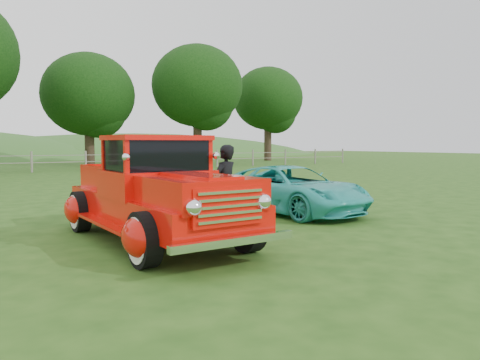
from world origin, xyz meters
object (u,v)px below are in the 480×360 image
red_pickup (156,194)px  teal_sedan (291,189)px  man (225,187)px  tree_near_east (88,95)px  tree_far_east (268,99)px  tree_mid_east (197,86)px

red_pickup → teal_sedan: red_pickup is taller
red_pickup → man: 1.63m
red_pickup → teal_sedan: 4.16m
tree_near_east → man: 28.58m
tree_far_east → teal_sedan: size_ratio=2.20×
tree_far_east → red_pickup: 37.59m
tree_near_east → tree_far_east: 17.04m
tree_mid_east → man: 29.21m
tree_near_east → red_pickup: bearing=-102.0°
teal_sedan → tree_far_east: bearing=49.3°
tree_far_east → teal_sedan: (-19.09, -27.95, -5.30)m
tree_near_east → red_pickup: tree_near_east is taller
red_pickup → man: size_ratio=3.10×
red_pickup → man: (1.58, 0.41, 0.02)m
tree_far_east → red_pickup: (-23.02, -29.29, -5.06)m
teal_sedan → man: bearing=-164.7°
teal_sedan → tree_near_east: bearing=79.2°
tree_far_east → man: tree_far_east is taller
tree_far_east → teal_sedan: bearing=-124.3°
red_pickup → man: red_pickup is taller
man → red_pickup: bearing=-7.1°
tree_far_east → tree_near_east: bearing=-176.6°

